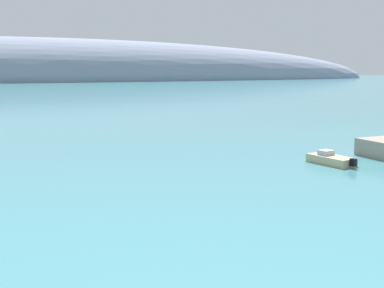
% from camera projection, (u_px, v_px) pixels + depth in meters
% --- Properties ---
extents(motorboat_sand_foreground, '(2.70, 4.53, 1.07)m').
position_uv_depth(motorboat_sand_foreground, '(331.00, 159.00, 41.81)').
color(motorboat_sand_foreground, '#C6B284').
rests_on(motorboat_sand_foreground, water).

